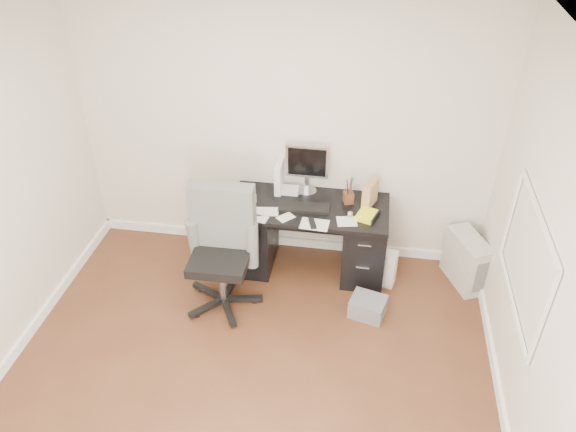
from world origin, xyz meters
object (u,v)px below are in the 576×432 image
(desk, at_px, (308,235))
(keyboard, at_px, (304,207))
(pc_tower, at_px, (466,260))
(lcd_monitor, at_px, (307,169))
(office_chair, at_px, (220,253))
(wicker_basket, at_px, (228,237))

(desk, bearing_deg, keyboard, -125.40)
(keyboard, xyz_separation_m, pc_tower, (1.58, 0.08, -0.51))
(lcd_monitor, relative_size, office_chair, 0.44)
(keyboard, height_order, pc_tower, keyboard)
(pc_tower, bearing_deg, keyboard, 159.43)
(desk, relative_size, office_chair, 1.27)
(lcd_monitor, bearing_deg, keyboard, -86.77)
(desk, bearing_deg, lcd_monitor, 103.25)
(keyboard, relative_size, wicker_basket, 1.12)
(desk, distance_m, office_chair, 0.98)
(pc_tower, bearing_deg, wicker_basket, 154.95)
(wicker_basket, bearing_deg, office_chair, -79.39)
(desk, distance_m, wicker_basket, 0.87)
(office_chair, xyz_separation_m, wicker_basket, (-0.14, 0.73, -0.38))
(pc_tower, height_order, wicker_basket, pc_tower)
(desk, distance_m, lcd_monitor, 0.66)
(lcd_monitor, bearing_deg, wicker_basket, -168.83)
(pc_tower, bearing_deg, office_chair, 173.02)
(office_chair, xyz_separation_m, pc_tower, (2.25, 0.67, -0.33))
(desk, distance_m, keyboard, 0.37)
(desk, bearing_deg, pc_tower, 1.02)
(desk, bearing_deg, wicker_basket, 174.20)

